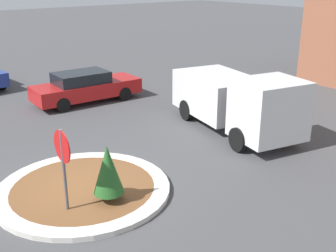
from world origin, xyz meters
name	(u,v)px	position (x,y,z in m)	size (l,w,h in m)	color
ground_plane	(84,191)	(0.00, 0.00, 0.00)	(120.00, 120.00, 0.00)	#474749
traffic_island	(83,189)	(0.00, 0.00, 0.07)	(4.61, 4.61, 0.14)	beige
stop_sign	(63,156)	(0.77, -0.82, 1.52)	(0.79, 0.07, 2.18)	#4C4C51
island_shrub	(108,169)	(1.04, 0.18, 0.99)	(0.76, 0.76, 1.48)	brown
utility_truck	(236,100)	(-0.68, 6.59, 1.16)	(5.97, 3.30, 2.29)	silver
parked_sedan_red	(85,87)	(-7.40, 4.09, 0.70)	(1.96, 4.86, 1.38)	#B21919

